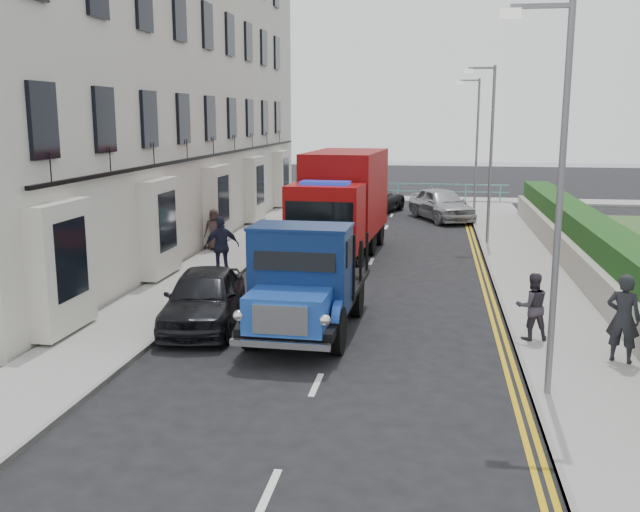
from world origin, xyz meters
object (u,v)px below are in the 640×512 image
at_px(bedford_lorry, 303,288).
at_px(red_lorry, 342,201).
at_px(lamp_mid, 488,144).
at_px(pedestrian_east_near, 623,318).
at_px(lamp_far, 475,137).
at_px(lamp_near, 554,181).
at_px(parked_car_front, 204,298).

bearing_deg(bedford_lorry, red_lorry, 93.90).
distance_m(lamp_mid, pedestrian_east_near, 14.43).
bearing_deg(red_lorry, bedford_lorry, -84.22).
relative_size(lamp_far, pedestrian_east_near, 3.79).
relative_size(lamp_near, red_lorry, 0.95).
bearing_deg(red_lorry, lamp_far, 70.95).
height_order(bedford_lorry, pedestrian_east_near, bedford_lorry).
bearing_deg(pedestrian_east_near, bedford_lorry, 16.39).
distance_m(lamp_far, bedford_lorry, 23.85).
distance_m(bedford_lorry, red_lorry, 10.23).
relative_size(bedford_lorry, parked_car_front, 1.34).
bearing_deg(parked_car_front, pedestrian_east_near, -16.50).
xyz_separation_m(lamp_near, lamp_far, (0.00, 26.00, 0.00)).
xyz_separation_m(bedford_lorry, pedestrian_east_near, (6.82, -0.84, -0.18)).
distance_m(red_lorry, pedestrian_east_near, 13.22).
height_order(lamp_mid, pedestrian_east_near, lamp_mid).
bearing_deg(bedford_lorry, lamp_near, -28.15).
distance_m(lamp_far, parked_car_front, 24.04).
height_order(lamp_far, red_lorry, lamp_far).
xyz_separation_m(lamp_near, parked_car_front, (-7.54, 3.41, -3.27)).
xyz_separation_m(lamp_far, bedford_lorry, (-4.96, -23.17, -2.78)).
relative_size(red_lorry, pedestrian_east_near, 4.00).
bearing_deg(pedestrian_east_near, lamp_mid, -59.05).
xyz_separation_m(lamp_mid, parked_car_front, (-7.54, -12.59, -3.27)).
bearing_deg(parked_car_front, lamp_mid, 51.16).
relative_size(lamp_far, bedford_lorry, 1.23).
bearing_deg(lamp_mid, bedford_lorry, -110.65).
bearing_deg(lamp_far, parked_car_front, -108.45).
height_order(lamp_near, parked_car_front, lamp_near).
bearing_deg(parked_car_front, red_lorry, 69.40).
distance_m(lamp_near, bedford_lorry, 6.35).
height_order(bedford_lorry, red_lorry, red_lorry).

